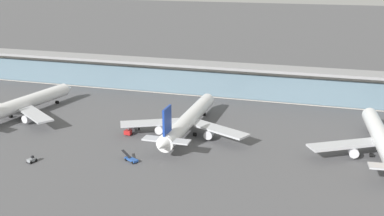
% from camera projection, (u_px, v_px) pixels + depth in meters
% --- Properties ---
extents(ground_plane, '(1200.00, 1200.00, 0.00)m').
position_uv_depth(ground_plane, '(180.00, 140.00, 162.77)').
color(ground_plane, '#515154').
extents(airliner_left_stand, '(46.66, 61.27, 16.35)m').
position_uv_depth(airliner_left_stand, '(18.00, 105.00, 184.69)').
color(airliner_left_stand, white).
rests_on(airliner_left_stand, ground).
extents(airliner_centre_stand, '(47.24, 61.25, 16.35)m').
position_uv_depth(airliner_centre_stand, '(188.00, 120.00, 167.09)').
color(airliner_centre_stand, white).
rests_on(airliner_centre_stand, ground).
extents(airliner_right_stand, '(47.04, 61.43, 16.35)m').
position_uv_depth(airliner_right_stand, '(382.00, 141.00, 147.72)').
color(airliner_right_stand, white).
rests_on(airliner_right_stand, ground).
extents(service_truck_near_nose_blue, '(6.65, 4.36, 2.70)m').
position_uv_depth(service_truck_near_nose_blue, '(131.00, 159.00, 144.82)').
color(service_truck_near_nose_blue, '#234C9E').
rests_on(service_truck_near_nose_blue, ground).
extents(service_truck_mid_apron_grey, '(2.37, 3.20, 2.05)m').
position_uv_depth(service_truck_mid_apron_grey, '(32.00, 160.00, 144.11)').
color(service_truck_mid_apron_grey, gray).
rests_on(service_truck_mid_apron_grey, ground).
extents(service_truck_by_tail_red, '(2.77, 8.68, 2.95)m').
position_uv_depth(service_truck_by_tail_red, '(133.00, 128.00, 169.82)').
color(service_truck_by_tail_red, '#B21E1E').
rests_on(service_truck_by_tail_red, ground).
extents(terminal_building, '(262.82, 12.80, 15.20)m').
position_uv_depth(terminal_building, '(221.00, 79.00, 214.51)').
color(terminal_building, beige).
rests_on(terminal_building, ground).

